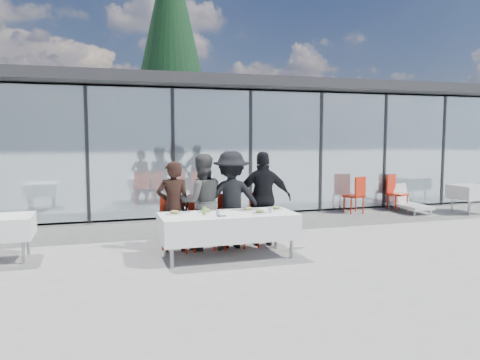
{
  "coord_description": "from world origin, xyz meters",
  "views": [
    {
      "loc": [
        -2.69,
        -7.08,
        2.05
      ],
      "look_at": [
        -0.12,
        1.2,
        1.22
      ],
      "focal_mm": 35.0,
      "sensor_mm": 36.0,
      "label": 1
    }
  ],
  "objects_px": {
    "spare_chair_b": "(357,193)",
    "diner_b": "(202,202)",
    "plate_d": "(276,208)",
    "folded_eyeglasses": "(222,216)",
    "diner_chair_b": "(201,219)",
    "diner_d": "(264,198)",
    "conifer_tree": "(171,41)",
    "dining_table": "(228,226)",
    "diner_chair_c": "(231,218)",
    "spare_table_right": "(470,192)",
    "plate_b": "(206,211)",
    "plate_c": "(248,209)",
    "plate_extra": "(260,212)",
    "juice_bottle": "(204,211)",
    "spare_table_left": "(5,227)",
    "spare_chair_a": "(395,191)",
    "diner_chair_d": "(263,216)",
    "lounger": "(406,202)",
    "diner_a": "(173,206)",
    "plate_a": "(175,213)",
    "diner_c": "(231,200)",
    "diner_chair_a": "(173,221)"
  },
  "relations": [
    {
      "from": "plate_c",
      "to": "spare_chair_a",
      "type": "distance_m",
      "value": 6.25
    },
    {
      "from": "lounger",
      "to": "conifer_tree",
      "type": "height_order",
      "value": "conifer_tree"
    },
    {
      "from": "dining_table",
      "to": "plate_extra",
      "type": "xyz_separation_m",
      "value": [
        0.52,
        -0.13,
        0.24
      ]
    },
    {
      "from": "plate_b",
      "to": "diner_chair_c",
      "type": "bearing_deg",
      "value": 41.71
    },
    {
      "from": "diner_d",
      "to": "spare_table_left",
      "type": "height_order",
      "value": "diner_d"
    },
    {
      "from": "spare_chair_a",
      "to": "dining_table",
      "type": "bearing_deg",
      "value": -148.81
    },
    {
      "from": "plate_a",
      "to": "folded_eyeglasses",
      "type": "relative_size",
      "value": 2.06
    },
    {
      "from": "spare_table_right",
      "to": "diner_chair_c",
      "type": "bearing_deg",
      "value": -166.41
    },
    {
      "from": "diner_chair_c",
      "to": "plate_d",
      "type": "xyz_separation_m",
      "value": [
        0.65,
        -0.6,
        0.24
      ]
    },
    {
      "from": "diner_d",
      "to": "diner_chair_d",
      "type": "relative_size",
      "value": 1.8
    },
    {
      "from": "plate_a",
      "to": "plate_extra",
      "type": "xyz_separation_m",
      "value": [
        1.38,
        -0.32,
        0.0
      ]
    },
    {
      "from": "diner_d",
      "to": "spare_chair_b",
      "type": "xyz_separation_m",
      "value": [
        3.55,
        2.59,
        -0.34
      ]
    },
    {
      "from": "conifer_tree",
      "to": "spare_table_right",
      "type": "bearing_deg",
      "value": -58.62
    },
    {
      "from": "diner_b",
      "to": "juice_bottle",
      "type": "xyz_separation_m",
      "value": [
        -0.12,
        -0.73,
        -0.04
      ]
    },
    {
      "from": "plate_a",
      "to": "spare_table_right",
      "type": "distance_m",
      "value": 8.5
    },
    {
      "from": "diner_b",
      "to": "diner_chair_d",
      "type": "bearing_deg",
      "value": -177.06
    },
    {
      "from": "spare_chair_b",
      "to": "diner_b",
      "type": "bearing_deg",
      "value": -151.26
    },
    {
      "from": "diner_b",
      "to": "diner_d",
      "type": "height_order",
      "value": "diner_d"
    },
    {
      "from": "diner_c",
      "to": "conifer_tree",
      "type": "relative_size",
      "value": 0.17
    },
    {
      "from": "spare_table_right",
      "to": "juice_bottle",
      "type": "bearing_deg",
      "value": -162.21
    },
    {
      "from": "diner_a",
      "to": "plate_c",
      "type": "bearing_deg",
      "value": 161.79
    },
    {
      "from": "plate_d",
      "to": "folded_eyeglasses",
      "type": "xyz_separation_m",
      "value": [
        -1.09,
        -0.4,
        -0.02
      ]
    },
    {
      "from": "diner_chair_c",
      "to": "folded_eyeglasses",
      "type": "bearing_deg",
      "value": -113.74
    },
    {
      "from": "diner_b",
      "to": "folded_eyeglasses",
      "type": "xyz_separation_m",
      "value": [
        0.11,
        -0.95,
        -0.1
      ]
    },
    {
      "from": "diner_d",
      "to": "plate_a",
      "type": "relative_size",
      "value": 6.08
    },
    {
      "from": "diner_chair_d",
      "to": "plate_c",
      "type": "xyz_separation_m",
      "value": [
        -0.48,
        -0.57,
        0.24
      ]
    },
    {
      "from": "diner_chair_a",
      "to": "diner_b",
      "type": "distance_m",
      "value": 0.6
    },
    {
      "from": "plate_extra",
      "to": "juice_bottle",
      "type": "bearing_deg",
      "value": 173.45
    },
    {
      "from": "diner_c",
      "to": "plate_extra",
      "type": "xyz_separation_m",
      "value": [
        0.26,
        -0.84,
        -0.11
      ]
    },
    {
      "from": "diner_chair_b",
      "to": "juice_bottle",
      "type": "xyz_separation_m",
      "value": [
        -0.12,
        -0.77,
        0.28
      ]
    },
    {
      "from": "spare_chair_b",
      "to": "plate_d",
      "type": "bearing_deg",
      "value": -138.23
    },
    {
      "from": "spare_chair_a",
      "to": "spare_table_left",
      "type": "bearing_deg",
      "value": -164.44
    },
    {
      "from": "diner_d",
      "to": "folded_eyeglasses",
      "type": "height_order",
      "value": "diner_d"
    },
    {
      "from": "diner_d",
      "to": "diner_chair_c",
      "type": "bearing_deg",
      "value": 10.67
    },
    {
      "from": "spare_chair_a",
      "to": "conifer_tree",
      "type": "bearing_deg",
      "value": 116.69
    },
    {
      "from": "diner_a",
      "to": "plate_a",
      "type": "distance_m",
      "value": 0.52
    },
    {
      "from": "juice_bottle",
      "to": "conifer_tree",
      "type": "bearing_deg",
      "value": 83.23
    },
    {
      "from": "diner_c",
      "to": "spare_chair_a",
      "type": "relative_size",
      "value": 1.81
    },
    {
      "from": "conifer_tree",
      "to": "dining_table",
      "type": "bearing_deg",
      "value": -94.95
    },
    {
      "from": "diner_chair_b",
      "to": "diner_d",
      "type": "xyz_separation_m",
      "value": [
        1.18,
        -0.04,
        0.34
      ]
    },
    {
      "from": "spare_table_left",
      "to": "lounger",
      "type": "height_order",
      "value": "spare_table_left"
    },
    {
      "from": "spare_table_right",
      "to": "diner_c",
      "type": "bearing_deg",
      "value": -166.06
    },
    {
      "from": "diner_chair_b",
      "to": "lounger",
      "type": "bearing_deg",
      "value": 21.79
    },
    {
      "from": "spare_chair_a",
      "to": "plate_a",
      "type": "bearing_deg",
      "value": -153.56
    },
    {
      "from": "diner_chair_a",
      "to": "plate_c",
      "type": "relative_size",
      "value": 3.38
    },
    {
      "from": "diner_b",
      "to": "conifer_tree",
      "type": "xyz_separation_m",
      "value": [
        1.39,
        11.96,
        5.13
      ]
    },
    {
      "from": "folded_eyeglasses",
      "to": "lounger",
      "type": "xyz_separation_m",
      "value": [
        6.09,
        3.48,
        -0.5
      ]
    },
    {
      "from": "plate_c",
      "to": "conifer_tree",
      "type": "xyz_separation_m",
      "value": [
        0.69,
        12.48,
        5.21
      ]
    },
    {
      "from": "plate_b",
      "to": "plate_c",
      "type": "xyz_separation_m",
      "value": [
        0.73,
        -0.04,
        0.0
      ]
    },
    {
      "from": "diner_d",
      "to": "spare_table_left",
      "type": "distance_m",
      "value": 4.43
    }
  ]
}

